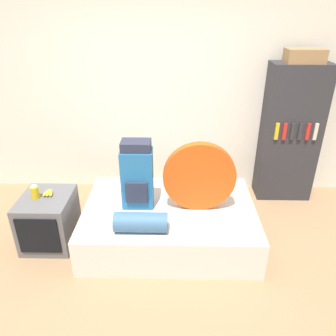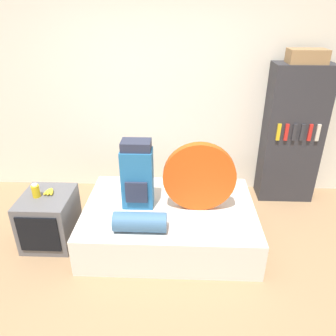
# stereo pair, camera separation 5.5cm
# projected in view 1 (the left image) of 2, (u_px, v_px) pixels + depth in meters

# --- Properties ---
(ground_plane) EXTENTS (16.00, 16.00, 0.00)m
(ground_plane) POSITION_uv_depth(u_px,v_px,m) (148.00, 289.00, 2.96)
(ground_plane) COLOR #997551
(wall_back) EXTENTS (8.00, 0.05, 2.60)m
(wall_back) POSITION_uv_depth(u_px,v_px,m) (157.00, 94.00, 4.08)
(wall_back) COLOR silver
(wall_back) RESTS_ON ground_plane
(bed) EXTENTS (1.79, 1.26, 0.40)m
(bed) POSITION_uv_depth(u_px,v_px,m) (169.00, 222.00, 3.54)
(bed) COLOR silver
(bed) RESTS_ON ground_plane
(backpack) EXTENTS (0.32, 0.24, 0.72)m
(backpack) POSITION_uv_depth(u_px,v_px,m) (137.00, 176.00, 3.31)
(backpack) COLOR #23669E
(backpack) RESTS_ON bed
(tent_bag) EXTENTS (0.73, 0.09, 0.73)m
(tent_bag) POSITION_uv_depth(u_px,v_px,m) (199.00, 177.00, 3.26)
(tent_bag) COLOR #D14C14
(tent_bag) RESTS_ON bed
(sleeping_roll) EXTENTS (0.50, 0.19, 0.19)m
(sleeping_roll) POSITION_uv_depth(u_px,v_px,m) (141.00, 222.00, 3.03)
(sleeping_roll) COLOR #3D668E
(sleeping_roll) RESTS_ON bed
(television) EXTENTS (0.51, 0.59, 0.55)m
(television) POSITION_uv_depth(u_px,v_px,m) (49.00, 220.00, 3.44)
(television) COLOR #5B5B60
(television) RESTS_ON ground_plane
(canister) EXTENTS (0.08, 0.08, 0.14)m
(canister) POSITION_uv_depth(u_px,v_px,m) (35.00, 192.00, 3.28)
(canister) COLOR gold
(canister) RESTS_ON television
(banana_bunch) EXTENTS (0.12, 0.14, 0.04)m
(banana_bunch) POSITION_uv_depth(u_px,v_px,m) (49.00, 193.00, 3.36)
(banana_bunch) COLOR yellow
(banana_bunch) RESTS_ON television
(bookshelf) EXTENTS (0.68, 0.37, 1.72)m
(bookshelf) POSITION_uv_depth(u_px,v_px,m) (290.00, 134.00, 4.05)
(bookshelf) COLOR #2D2D33
(bookshelf) RESTS_ON ground_plane
(cardboard_box) EXTENTS (0.41, 0.25, 0.15)m
(cardboard_box) POSITION_uv_depth(u_px,v_px,m) (305.00, 56.00, 3.61)
(cardboard_box) COLOR #99754C
(cardboard_box) RESTS_ON bookshelf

